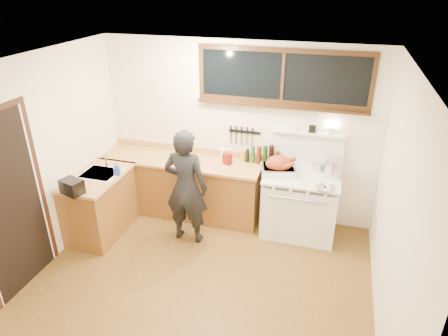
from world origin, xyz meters
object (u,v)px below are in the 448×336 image
(vintage_stove, at_px, (300,203))
(roast_turkey, at_px, (279,166))
(cutting_board, at_px, (186,159))
(man, at_px, (186,187))

(vintage_stove, height_order, roast_turkey, vintage_stove)
(cutting_board, bearing_deg, man, -69.00)
(vintage_stove, xyz_separation_m, roast_turkey, (-0.33, -0.01, 0.54))
(cutting_board, bearing_deg, vintage_stove, 1.91)
(man, bearing_deg, cutting_board, 111.00)
(man, bearing_deg, vintage_stove, 22.32)
(vintage_stove, relative_size, roast_turkey, 3.05)
(man, relative_size, cutting_board, 4.01)
(vintage_stove, relative_size, cutting_board, 3.94)
(vintage_stove, bearing_deg, cutting_board, -178.09)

